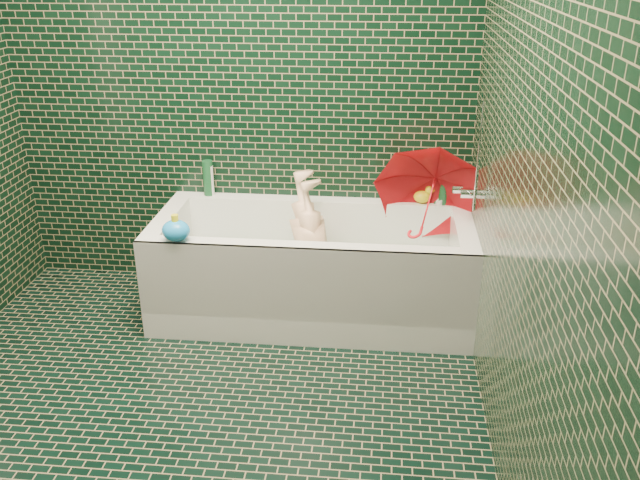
# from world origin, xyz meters

# --- Properties ---
(floor) EXTENTS (2.80, 2.80, 0.00)m
(floor) POSITION_xyz_m (0.00, 0.00, 0.00)
(floor) COLOR black
(floor) RESTS_ON ground
(wall_back) EXTENTS (2.80, 0.00, 2.80)m
(wall_back) POSITION_xyz_m (0.00, 1.40, 1.25)
(wall_back) COLOR black
(wall_back) RESTS_ON floor
(wall_right) EXTENTS (0.00, 2.80, 2.80)m
(wall_right) POSITION_xyz_m (1.30, 0.00, 1.25)
(wall_right) COLOR black
(wall_right) RESTS_ON floor
(bathtub) EXTENTS (1.70, 0.75, 0.55)m
(bathtub) POSITION_xyz_m (0.45, 1.01, 0.21)
(bathtub) COLOR white
(bathtub) RESTS_ON floor
(bath_mat) EXTENTS (1.35, 0.47, 0.01)m
(bath_mat) POSITION_xyz_m (0.45, 1.02, 0.16)
(bath_mat) COLOR green
(bath_mat) RESTS_ON bathtub
(water) EXTENTS (1.48, 0.53, 0.00)m
(water) POSITION_xyz_m (0.45, 1.02, 0.30)
(water) COLOR silver
(water) RESTS_ON bathtub
(faucet) EXTENTS (0.18, 0.19, 0.55)m
(faucet) POSITION_xyz_m (1.26, 1.02, 0.77)
(faucet) COLOR silver
(faucet) RESTS_ON wall_right
(child) EXTENTS (1.02, 0.59, 0.33)m
(child) POSITION_xyz_m (0.46, 1.07, 0.31)
(child) COLOR beige
(child) RESTS_ON bathtub
(umbrella) EXTENTS (0.83, 0.85, 0.81)m
(umbrella) POSITION_xyz_m (1.06, 1.11, 0.63)
(umbrella) COLOR red
(umbrella) RESTS_ON bathtub
(soap_bottle_a) EXTENTS (0.13, 0.13, 0.26)m
(soap_bottle_a) POSITION_xyz_m (1.17, 1.32, 0.55)
(soap_bottle_a) COLOR white
(soap_bottle_a) RESTS_ON bathtub
(soap_bottle_b) EXTENTS (0.09, 0.09, 0.18)m
(soap_bottle_b) POSITION_xyz_m (1.18, 1.34, 0.55)
(soap_bottle_b) COLOR #431F77
(soap_bottle_b) RESTS_ON bathtub
(soap_bottle_c) EXTENTS (0.17, 0.17, 0.17)m
(soap_bottle_c) POSITION_xyz_m (1.16, 1.34, 0.55)
(soap_bottle_c) COLOR #144825
(soap_bottle_c) RESTS_ON bathtub
(bottle_right_tall) EXTENTS (0.07, 0.07, 0.24)m
(bottle_right_tall) POSITION_xyz_m (1.15, 1.34, 0.67)
(bottle_right_tall) COLOR #144825
(bottle_right_tall) RESTS_ON bathtub
(bottle_right_pump) EXTENTS (0.06, 0.06, 0.20)m
(bottle_right_pump) POSITION_xyz_m (1.25, 1.34, 0.65)
(bottle_right_pump) COLOR silver
(bottle_right_pump) RESTS_ON bathtub
(bottle_left_tall) EXTENTS (0.08, 0.08, 0.21)m
(bottle_left_tall) POSITION_xyz_m (-0.20, 1.36, 0.65)
(bottle_left_tall) COLOR #144825
(bottle_left_tall) RESTS_ON bathtub
(bottle_left_short) EXTENTS (0.06, 0.06, 0.18)m
(bottle_left_short) POSITION_xyz_m (-0.19, 1.36, 0.64)
(bottle_left_short) COLOR white
(bottle_left_short) RESTS_ON bathtub
(rubber_duck) EXTENTS (0.13, 0.09, 0.10)m
(rubber_duck) POSITION_xyz_m (1.04, 1.34, 0.60)
(rubber_duck) COLOR yellow
(rubber_duck) RESTS_ON bathtub
(bath_toy) EXTENTS (0.16, 0.15, 0.14)m
(bath_toy) POSITION_xyz_m (-0.19, 0.68, 0.61)
(bath_toy) COLOR #1985E1
(bath_toy) RESTS_ON bathtub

